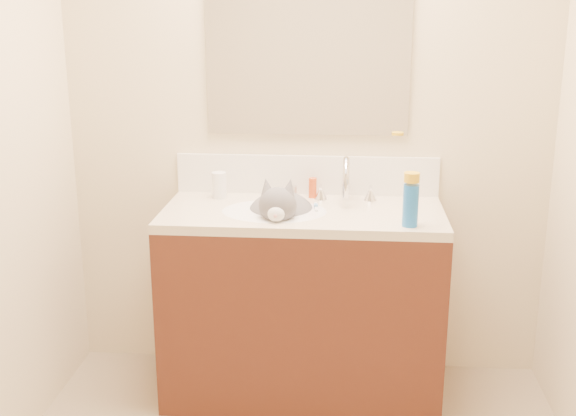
% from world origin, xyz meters
% --- Properties ---
extents(room_shell, '(2.24, 2.54, 2.52)m').
position_xyz_m(room_shell, '(0.00, 0.00, 1.49)').
color(room_shell, beige).
rests_on(room_shell, ground).
extents(vanity_cabinet, '(1.20, 0.55, 0.82)m').
position_xyz_m(vanity_cabinet, '(0.00, 0.97, 0.41)').
color(vanity_cabinet, '#492013').
rests_on(vanity_cabinet, ground).
extents(counter_slab, '(1.20, 0.55, 0.04)m').
position_xyz_m(counter_slab, '(0.00, 0.97, 0.84)').
color(counter_slab, beige).
rests_on(counter_slab, vanity_cabinet).
extents(basin, '(0.45, 0.36, 0.14)m').
position_xyz_m(basin, '(-0.12, 0.94, 0.79)').
color(basin, white).
rests_on(basin, vanity_cabinet).
extents(faucet, '(0.28, 0.20, 0.21)m').
position_xyz_m(faucet, '(0.18, 1.11, 0.95)').
color(faucet, silver).
rests_on(faucet, counter_slab).
extents(cat, '(0.34, 0.42, 0.33)m').
position_xyz_m(cat, '(-0.09, 0.97, 0.83)').
color(cat, '#555255').
rests_on(cat, basin).
extents(backsplash, '(1.20, 0.02, 0.18)m').
position_xyz_m(backsplash, '(0.00, 1.24, 0.95)').
color(backsplash, white).
rests_on(backsplash, counter_slab).
extents(mirror, '(0.90, 0.02, 0.80)m').
position_xyz_m(mirror, '(0.00, 1.24, 1.54)').
color(mirror, white).
rests_on(mirror, room_shell).
extents(pill_bottle, '(0.08, 0.08, 0.12)m').
position_xyz_m(pill_bottle, '(-0.39, 1.14, 0.92)').
color(pill_bottle, silver).
rests_on(pill_bottle, counter_slab).
extents(pill_label, '(0.08, 0.08, 0.04)m').
position_xyz_m(pill_label, '(-0.39, 1.14, 0.90)').
color(pill_label, orange).
rests_on(pill_label, pill_bottle).
extents(silver_jar, '(0.06, 0.06, 0.05)m').
position_xyz_m(silver_jar, '(-0.06, 1.17, 0.89)').
color(silver_jar, '#B7B7BC').
rests_on(silver_jar, counter_slab).
extents(amber_bottle, '(0.04, 0.04, 0.09)m').
position_xyz_m(amber_bottle, '(0.03, 1.18, 0.91)').
color(amber_bottle, '#C94617').
rests_on(amber_bottle, counter_slab).
extents(toothbrush, '(0.03, 0.13, 0.01)m').
position_xyz_m(toothbrush, '(0.05, 1.01, 0.86)').
color(toothbrush, silver).
rests_on(toothbrush, counter_slab).
extents(toothbrush_head, '(0.02, 0.03, 0.02)m').
position_xyz_m(toothbrush_head, '(0.05, 1.01, 0.87)').
color(toothbrush_head, '#629CD2').
rests_on(toothbrush_head, counter_slab).
extents(spray_can, '(0.07, 0.07, 0.17)m').
position_xyz_m(spray_can, '(0.44, 0.78, 0.94)').
color(spray_can, blue).
rests_on(spray_can, counter_slab).
extents(spray_cap, '(0.07, 0.07, 0.04)m').
position_xyz_m(spray_cap, '(0.44, 0.78, 1.06)').
color(spray_cap, gold).
rests_on(spray_cap, spray_can).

